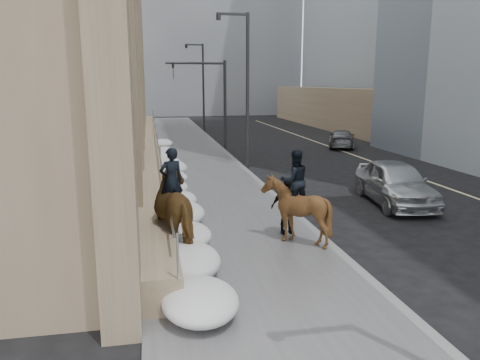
{
  "coord_description": "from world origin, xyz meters",
  "views": [
    {
      "loc": [
        -2.23,
        -10.33,
        4.54
      ],
      "look_at": [
        0.36,
        2.99,
        1.7
      ],
      "focal_mm": 35.0,
      "sensor_mm": 36.0,
      "label": 1
    }
  ],
  "objects_px": {
    "mounted_horse_left": "(181,210)",
    "mounted_horse_right": "(295,205)",
    "car_silver": "(395,183)",
    "pedestrian": "(286,206)",
    "car_grey": "(342,139)"
  },
  "relations": [
    {
      "from": "car_silver",
      "to": "pedestrian",
      "type": "bearing_deg",
      "value": -142.61
    },
    {
      "from": "mounted_horse_right",
      "to": "pedestrian",
      "type": "bearing_deg",
      "value": -93.62
    },
    {
      "from": "mounted_horse_right",
      "to": "car_grey",
      "type": "height_order",
      "value": "mounted_horse_right"
    },
    {
      "from": "mounted_horse_left",
      "to": "car_grey",
      "type": "distance_m",
      "value": 23.04
    },
    {
      "from": "car_silver",
      "to": "car_grey",
      "type": "xyz_separation_m",
      "value": [
        4.34,
        15.22,
        -0.21
      ]
    },
    {
      "from": "mounted_horse_left",
      "to": "mounted_horse_right",
      "type": "distance_m",
      "value": 3.21
    },
    {
      "from": "pedestrian",
      "to": "car_silver",
      "type": "height_order",
      "value": "pedestrian"
    },
    {
      "from": "pedestrian",
      "to": "car_grey",
      "type": "xyz_separation_m",
      "value": [
        9.5,
        18.2,
        -0.33
      ]
    },
    {
      "from": "car_silver",
      "to": "car_grey",
      "type": "relative_size",
      "value": 1.14
    },
    {
      "from": "pedestrian",
      "to": "mounted_horse_left",
      "type": "bearing_deg",
      "value": -169.73
    },
    {
      "from": "mounted_horse_left",
      "to": "car_grey",
      "type": "height_order",
      "value": "mounted_horse_left"
    },
    {
      "from": "mounted_horse_right",
      "to": "pedestrian",
      "type": "distance_m",
      "value": 0.82
    },
    {
      "from": "mounted_horse_left",
      "to": "mounted_horse_right",
      "type": "xyz_separation_m",
      "value": [
        3.2,
        0.24,
        -0.1
      ]
    },
    {
      "from": "mounted_horse_left",
      "to": "car_grey",
      "type": "bearing_deg",
      "value": -141.06
    },
    {
      "from": "car_grey",
      "to": "car_silver",
      "type": "bearing_deg",
      "value": 97.51
    }
  ]
}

